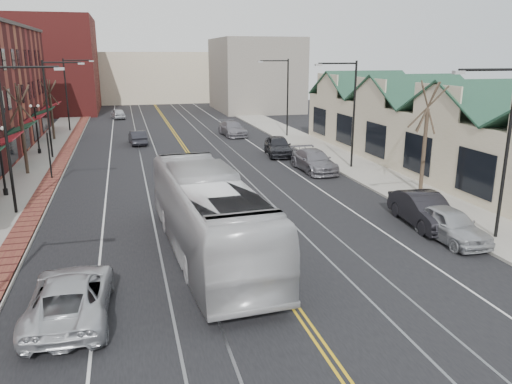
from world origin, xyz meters
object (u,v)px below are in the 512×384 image
transit_bus (209,215)px  parked_suv (71,296)px  parked_car_c (314,161)px  parked_car_d (278,146)px  parked_car_b (424,210)px  parked_car_a (450,224)px

transit_bus → parked_suv: (-5.41, -4.25, -1.07)m
parked_car_c → parked_car_d: 6.53m
parked_car_b → parked_car_c: size_ratio=0.93×
parked_suv → parked_car_d: 29.09m
parked_car_d → parked_suv: bearing=-113.2°
parked_car_a → parked_car_d: (-1.80, 21.82, 0.07)m
parked_car_a → parked_car_b: parked_car_b is taller
parked_car_b → parked_car_c: bearing=99.1°
parked_suv → parked_car_a: 17.09m
parked_car_b → parked_car_d: bearing=100.2°
parked_car_c → parked_car_d: size_ratio=1.10×
transit_bus → parked_car_b: 11.48m
transit_bus → parked_suv: 6.96m
parked_car_d → parked_car_a: bearing=-77.5°
parked_car_a → parked_car_d: 21.89m
transit_bus → parked_car_b: size_ratio=2.59×
parked_car_a → parked_car_b: size_ratio=0.90×
parked_suv → parked_car_a: size_ratio=1.21×
parked_suv → parked_car_a: bearing=-167.5°
transit_bus → parked_car_c: bearing=-129.6°
parked_car_a → parked_car_b: 2.18m
transit_bus → parked_car_a: transit_bus is taller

